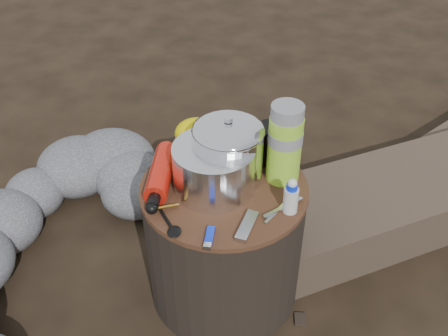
% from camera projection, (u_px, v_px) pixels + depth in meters
% --- Properties ---
extents(ground, '(60.00, 60.00, 0.00)m').
position_uv_depth(ground, '(224.00, 287.00, 1.68)').
color(ground, black).
rests_on(ground, ground).
extents(stump, '(0.45, 0.45, 0.42)m').
position_uv_depth(stump, '(224.00, 241.00, 1.56)').
color(stump, black).
rests_on(stump, ground).
extents(rock_ring, '(0.50, 1.09, 0.22)m').
position_uv_depth(rock_ring, '(49.00, 244.00, 1.68)').
color(rock_ring, '#525256').
rests_on(rock_ring, ground).
extents(foil_windscreen, '(0.22, 0.22, 0.13)m').
position_uv_depth(foil_windscreen, '(214.00, 168.00, 1.38)').
color(foil_windscreen, silver).
rests_on(foil_windscreen, stump).
extents(camping_pot, '(0.19, 0.19, 0.19)m').
position_uv_depth(camping_pot, '(228.00, 150.00, 1.40)').
color(camping_pot, silver).
rests_on(camping_pot, stump).
extents(fuel_bottle, '(0.10, 0.26, 0.06)m').
position_uv_depth(fuel_bottle, '(161.00, 173.00, 1.42)').
color(fuel_bottle, red).
rests_on(fuel_bottle, stump).
extents(thermos, '(0.09, 0.09, 0.23)m').
position_uv_depth(thermos, '(285.00, 144.00, 1.39)').
color(thermos, '#8EC92B').
rests_on(thermos, stump).
extents(travel_mug, '(0.07, 0.07, 0.11)m').
position_uv_depth(travel_mug, '(270.00, 144.00, 1.49)').
color(travel_mug, black).
rests_on(travel_mug, stump).
extents(stuff_sack, '(0.14, 0.11, 0.10)m').
position_uv_depth(stuff_sack, '(198.00, 135.00, 1.54)').
color(stuff_sack, '#E4D000').
rests_on(stuff_sack, stump).
extents(food_pouch, '(0.10, 0.02, 0.13)m').
position_uv_depth(food_pouch, '(233.00, 134.00, 1.51)').
color(food_pouch, navy).
rests_on(food_pouch, stump).
extents(lighter, '(0.03, 0.07, 0.01)m').
position_uv_depth(lighter, '(210.00, 235.00, 1.27)').
color(lighter, '#0C29D2').
rests_on(lighter, stump).
extents(multitool, '(0.04, 0.11, 0.01)m').
position_uv_depth(multitool, '(247.00, 226.00, 1.30)').
color(multitool, silver).
rests_on(multitool, stump).
extents(pot_grabber, '(0.10, 0.12, 0.01)m').
position_uv_depth(pot_grabber, '(279.00, 209.00, 1.35)').
color(pot_grabber, silver).
rests_on(pot_grabber, stump).
extents(spork, '(0.11, 0.12, 0.01)m').
position_uv_depth(spork, '(164.00, 216.00, 1.33)').
color(spork, black).
rests_on(spork, stump).
extents(squeeze_bottle, '(0.04, 0.04, 0.09)m').
position_uv_depth(squeeze_bottle, '(291.00, 197.00, 1.33)').
color(squeeze_bottle, silver).
rests_on(squeeze_bottle, stump).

